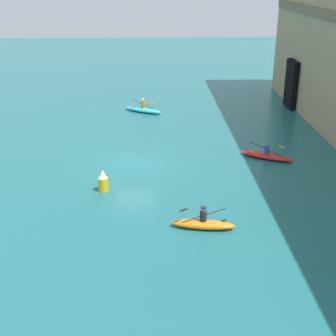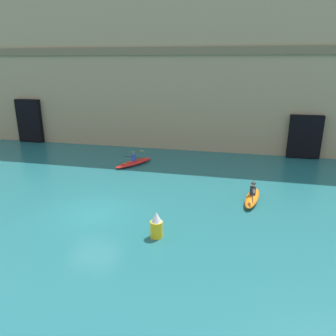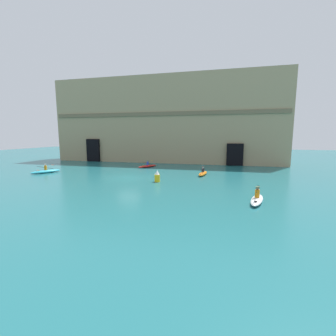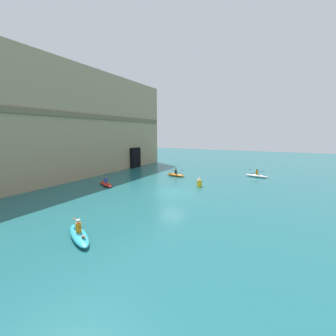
{
  "view_description": "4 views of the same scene",
  "coord_description": "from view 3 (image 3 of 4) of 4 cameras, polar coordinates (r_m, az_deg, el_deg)",
  "views": [
    {
      "loc": [
        27.03,
        1.19,
        11.09
      ],
      "look_at": [
        2.56,
        2.06,
        0.75
      ],
      "focal_mm": 50.0,
      "sensor_mm": 36.0,
      "label": 1
    },
    {
      "loc": [
        7.27,
        -14.08,
        7.55
      ],
      "look_at": [
        3.57,
        1.98,
        2.13
      ],
      "focal_mm": 35.0,
      "sensor_mm": 36.0,
      "label": 2
    },
    {
      "loc": [
        10.26,
        -23.27,
        4.75
      ],
      "look_at": [
        3.92,
        2.9,
        0.82
      ],
      "focal_mm": 24.0,
      "sensor_mm": 36.0,
      "label": 3
    },
    {
      "loc": [
        -20.08,
        -9.85,
        6.13
      ],
      "look_at": [
        3.76,
        2.49,
        1.88
      ],
      "focal_mm": 24.0,
      "sensor_mm": 36.0,
      "label": 4
    }
  ],
  "objects": [
    {
      "name": "ground_plane",
      "position": [
        25.87,
        -10.01,
        -2.41
      ],
      "size": [
        120.0,
        120.0,
        0.0
      ],
      "primitive_type": "plane",
      "color": "#1E6066"
    },
    {
      "name": "cliff_bluff",
      "position": [
        41.58,
        -0.5,
        11.87
      ],
      "size": [
        40.33,
        7.36,
        14.73
      ],
      "color": "#9E8966",
      "rests_on": "ground"
    },
    {
      "name": "kayak_white",
      "position": [
        17.32,
        21.65,
        -7.41
      ],
      "size": [
        1.51,
        3.21,
        1.17
      ],
      "rotation": [
        0.0,
        0.0,
        1.32
      ],
      "color": "white",
      "rests_on": "ground"
    },
    {
      "name": "kayak_red",
      "position": [
        33.85,
        -5.21,
        0.53
      ],
      "size": [
        2.43,
        3.38,
        1.06
      ],
      "rotation": [
        0.0,
        0.0,
        4.19
      ],
      "color": "red",
      "rests_on": "ground"
    },
    {
      "name": "kayak_orange",
      "position": [
        27.23,
        8.85,
        -1.32
      ],
      "size": [
        1.15,
        3.05,
        1.12
      ],
      "rotation": [
        0.0,
        0.0,
        1.41
      ],
      "color": "orange",
      "rests_on": "ground"
    },
    {
      "name": "kayak_cyan",
      "position": [
        32.52,
        -28.61,
        -0.72
      ],
      "size": [
        2.5,
        3.46,
        1.15
      ],
      "rotation": [
        0.0,
        0.0,
        1.04
      ],
      "color": "#33B2C6",
      "rests_on": "ground"
    },
    {
      "name": "marker_buoy",
      "position": [
        23.07,
        -2.76,
        -2.15
      ],
      "size": [
        0.56,
        0.56,
        1.23
      ],
      "color": "yellow",
      "rests_on": "ground"
    }
  ]
}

